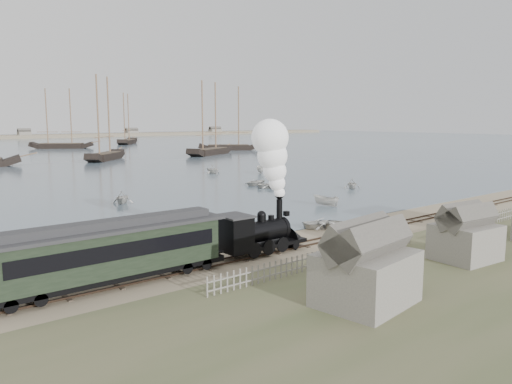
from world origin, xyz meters
TOP-DOWN VIEW (x-y plane):
  - ground at (0.00, 0.00)m, footprint 600.00×600.00m
  - rail_track at (0.00, -2.00)m, footprint 120.00×1.80m
  - picket_fence_west at (-6.50, -7.00)m, footprint 19.00×0.10m
  - picket_fence_east at (12.50, -7.50)m, footprint 15.00×0.10m
  - shed_left at (-10.00, -13.00)m, footprint 5.00×4.00m
  - shed_mid at (2.00, -12.00)m, footprint 4.00×3.50m
  - locomotive at (-7.06, -2.00)m, footprint 7.50×2.80m
  - passenger_coach at (-19.22, -2.00)m, footprint 14.14×2.73m
  - beached_dinghy at (2.09, 1.24)m, footprint 4.29×4.83m
  - rowboat_1 at (-6.73, 24.69)m, footprint 3.74×3.77m
  - rowboat_2 at (10.39, 8.94)m, footprint 3.29×2.13m
  - rowboat_3 at (15.26, 23.85)m, footprint 4.78×5.01m
  - rowboat_4 at (23.56, 16.30)m, footprint 3.61×3.52m
  - rowboat_5 at (26.29, 39.82)m, footprint 3.53×2.90m
  - rowboat_7 at (19.42, 44.88)m, footprint 3.41×3.05m
  - rowboat_8 at (15.91, 27.87)m, footprint 3.82×4.58m
  - schooner_3 at (16.56, 86.19)m, footprint 14.95×15.52m
  - schooner_4 at (46.14, 85.60)m, footprint 19.66×13.58m
  - schooner_5 at (62.07, 99.11)m, footprint 17.97×14.16m
  - schooner_8 at (24.26, 142.33)m, footprint 19.39×15.08m
  - schooner_9 at (54.73, 157.32)m, footprint 15.43×18.37m

SIDE VIEW (x-z plane):
  - ground at x=0.00m, z-range 0.00..0.00m
  - picket_fence_west at x=-6.50m, z-range -0.60..0.60m
  - picket_fence_east at x=12.50m, z-range -0.60..0.60m
  - shed_left at x=-10.00m, z-range -2.05..2.05m
  - shed_mid at x=2.00m, z-range -1.80..1.80m
  - rail_track at x=0.00m, z-range -0.04..0.12m
  - beached_dinghy at x=2.09m, z-range 0.00..0.83m
  - rowboat_8 at x=15.91m, z-range 0.06..0.88m
  - rowboat_3 at x=15.26m, z-range 0.06..0.90m
  - rowboat_2 at x=10.39m, z-range 0.06..1.25m
  - rowboat_5 at x=26.29m, z-range 0.06..1.36m
  - rowboat_4 at x=23.56m, z-range 0.06..1.50m
  - rowboat_1 at x=-6.73m, z-range 0.06..1.56m
  - rowboat_7 at x=19.42m, z-range 0.06..1.69m
  - passenger_coach at x=-19.22m, z-range 0.45..3.89m
  - locomotive at x=-7.06m, z-range -0.36..8.99m
  - schooner_3 at x=16.56m, z-range 0.06..20.06m
  - schooner_4 at x=46.14m, z-range 0.06..20.06m
  - schooner_5 at x=62.07m, z-range 0.06..20.06m
  - schooner_8 at x=24.26m, z-range 0.06..20.06m
  - schooner_9 at x=54.73m, z-range 0.06..20.06m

